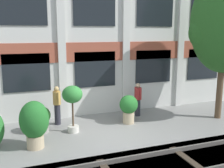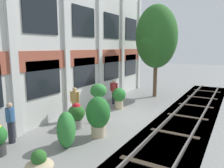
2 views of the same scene
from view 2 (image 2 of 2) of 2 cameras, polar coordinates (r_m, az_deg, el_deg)
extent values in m
plane|color=gray|center=(12.11, 4.01, -8.26)|extent=(80.00, 80.00, 0.00)
cube|color=silver|center=(13.19, -8.17, 10.20)|extent=(15.81, 0.50, 7.74)
cube|color=#9E4C38|center=(13.04, -7.15, 6.84)|extent=(15.81, 0.06, 0.90)
cube|color=silver|center=(9.66, -24.61, 9.69)|extent=(0.36, 0.16, 7.74)
cube|color=silver|center=(11.78, -11.81, 10.18)|extent=(0.36, 0.16, 7.74)
cube|color=silver|center=(14.30, -3.19, 10.23)|extent=(0.36, 0.16, 7.74)
cube|color=silver|center=(17.03, 2.77, 10.14)|extent=(0.36, 0.16, 7.74)
cube|color=silver|center=(19.88, 7.04, 10.00)|extent=(0.36, 0.16, 7.74)
cube|color=black|center=(10.78, -17.25, 1.37)|extent=(2.02, 0.04, 1.70)
cube|color=black|center=(13.10, -7.04, 3.13)|extent=(2.02, 0.04, 1.70)
cube|color=black|center=(15.72, -0.04, 4.27)|extent=(2.02, 0.04, 1.70)
cube|color=black|center=(18.51, 4.91, 5.05)|extent=(2.02, 0.04, 1.70)
cube|color=black|center=(10.77, -18.05, 16.82)|extent=(2.02, 0.04, 1.70)
cube|color=black|center=(13.10, -7.31, 15.83)|extent=(2.02, 0.04, 1.70)
cube|color=black|center=(15.72, -0.05, 14.86)|extent=(2.02, 0.04, 1.70)
cube|color=black|center=(18.51, 5.05, 14.03)|extent=(2.02, 0.04, 1.70)
cube|color=#4C473F|center=(11.27, 17.52, -10.86)|extent=(23.81, 2.80, 0.28)
cube|color=#605B56|center=(11.08, 21.27, -10.25)|extent=(23.81, 0.07, 0.15)
cube|color=#605B56|center=(11.36, 13.99, -9.37)|extent=(23.81, 0.07, 0.15)
cube|color=#382D23|center=(7.50, 9.90, -20.11)|extent=(0.24, 2.10, 0.03)
cube|color=#382D23|center=(10.07, 15.93, -12.34)|extent=(0.24, 2.10, 0.03)
cube|color=#382D23|center=(12.54, 19.03, -8.09)|extent=(0.24, 2.10, 0.03)
cube|color=#382D23|center=(15.01, 21.01, -5.30)|extent=(0.24, 2.10, 0.03)
cube|color=#382D23|center=(17.53, 22.41, -3.30)|extent=(0.24, 2.10, 0.03)
cube|color=#382D23|center=(20.26, 23.53, -1.71)|extent=(0.24, 2.10, 0.03)
cylinder|color=brown|center=(16.70, 11.22, 2.17)|extent=(0.29, 0.29, 3.21)
ellipsoid|color=#286023|center=(16.58, 11.55, 12.01)|extent=(3.04, 3.04, 4.57)
sphere|color=#286023|center=(15.92, 9.90, 10.53)|extent=(1.67, 1.67, 1.67)
sphere|color=#286023|center=(17.23, 12.96, 10.35)|extent=(1.67, 1.67, 1.67)
cylinder|color=tan|center=(9.42, -3.59, -12.08)|extent=(0.60, 0.60, 0.47)
ellipsoid|color=#236B28|center=(9.15, -3.64, -7.42)|extent=(1.02, 1.02, 1.33)
cylinder|color=gray|center=(10.47, -9.17, -10.11)|extent=(0.59, 0.59, 0.40)
ellipsoid|color=#286023|center=(10.31, -9.25, -7.41)|extent=(0.79, 0.79, 0.74)
sphere|color=red|center=(10.24, -9.29, -6.13)|extent=(0.44, 0.44, 0.44)
cylinder|color=tan|center=(13.36, 1.82, -5.37)|extent=(0.51, 0.51, 0.52)
ellipsoid|color=#236B28|center=(13.22, 1.84, -2.82)|extent=(0.82, 0.82, 0.83)
cylinder|color=beige|center=(11.20, -3.49, -9.06)|extent=(0.46, 0.46, 0.26)
cylinder|color=#4C3826|center=(10.99, -3.53, -5.49)|extent=(0.07, 0.07, 1.18)
ellipsoid|color=#2D7A33|center=(10.82, -3.57, -1.74)|extent=(0.82, 0.82, 0.70)
ellipsoid|color=tan|center=(7.34, -18.44, -19.69)|extent=(0.86, 0.86, 0.36)
sphere|color=#286023|center=(7.21, -18.56, -17.69)|extent=(0.47, 0.47, 0.47)
cylinder|color=#282833|center=(14.44, 0.50, -3.61)|extent=(0.26, 0.26, 0.82)
cylinder|color=maroon|center=(14.30, 0.51, -0.88)|extent=(0.34, 0.34, 0.58)
sphere|color=tan|center=(14.23, 0.51, 0.71)|extent=(0.22, 0.22, 0.22)
cylinder|color=maroon|center=(14.37, -0.32, -0.71)|extent=(0.09, 0.09, 0.52)
cylinder|color=maroon|center=(14.22, 1.34, -0.82)|extent=(0.09, 0.09, 0.52)
cylinder|color=#282833|center=(9.58, -24.78, -11.30)|extent=(0.26, 0.26, 0.88)
cylinder|color=#33598C|center=(9.37, -25.08, -7.28)|extent=(0.34, 0.34, 0.53)
sphere|color=tan|center=(9.27, -25.24, -5.06)|extent=(0.22, 0.22, 0.22)
cylinder|color=#33598C|center=(9.15, -24.99, -7.49)|extent=(0.09, 0.09, 0.47)
cylinder|color=#33598C|center=(9.57, -25.18, -6.77)|extent=(0.09, 0.09, 0.47)
cylinder|color=#282833|center=(11.40, -9.61, -7.12)|extent=(0.26, 0.26, 0.91)
cylinder|color=tan|center=(11.21, -9.72, -3.44)|extent=(0.34, 0.34, 0.59)
sphere|color=tan|center=(11.13, -9.78, -1.42)|extent=(0.22, 0.22, 0.22)
cylinder|color=tan|center=(11.31, -10.69, -3.20)|extent=(0.09, 0.09, 0.53)
cylinder|color=tan|center=(11.10, -8.73, -3.40)|extent=(0.09, 0.09, 0.53)
ellipsoid|color=#2D7A33|center=(8.47, -11.87, -11.58)|extent=(1.20, 1.15, 1.37)
camera|label=1|loc=(8.02, 62.17, 6.70)|focal=42.00mm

